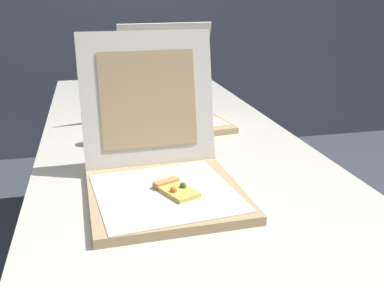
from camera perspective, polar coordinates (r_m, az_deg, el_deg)
table at (r=1.47m, az=-2.42°, el=-1.56°), size 0.86×2.47×0.72m
pizza_box_front at (r=1.09m, az=-3.95°, el=-3.53°), size 0.38×0.45×0.38m
pizza_box_middle at (r=1.67m, az=-2.68°, el=4.47°), size 0.41×0.41×0.37m
cup_white_mid at (r=1.47m, az=-12.32°, el=1.25°), size 0.05×0.05×0.07m
cup_white_far at (r=1.82m, az=-11.21°, el=4.69°), size 0.05×0.05×0.07m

